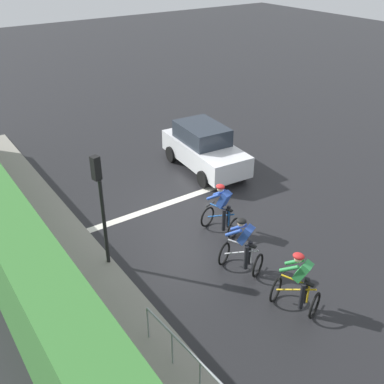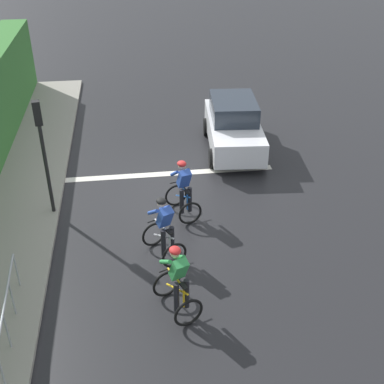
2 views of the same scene
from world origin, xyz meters
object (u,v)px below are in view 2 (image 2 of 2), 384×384
cyclist_second (164,230)px  cyclist_mid (183,191)px  cyclist_lead (178,283)px  traffic_light_near_crossing (42,142)px  car_white (233,126)px  pedestrian_railing_kerbside (8,307)px

cyclist_second → cyclist_mid: 1.91m
cyclist_lead → traffic_light_near_crossing: traffic_light_near_crossing is taller
cyclist_lead → car_white: size_ratio=0.39×
cyclist_lead → car_white: (-2.77, -7.69, 0.08)m
pedestrian_railing_kerbside → cyclist_mid: bearing=-135.4°
car_white → cyclist_mid: bearing=60.9°
cyclist_lead → pedestrian_railing_kerbside: bearing=3.6°
cyclist_second → car_white: size_ratio=0.39×
cyclist_second → car_white: car_white is taller
cyclist_lead → pedestrian_railing_kerbside: size_ratio=0.59×
cyclist_lead → cyclist_mid: 3.75m
cyclist_mid → car_white: size_ratio=0.39×
cyclist_lead → car_white: 8.17m
cyclist_lead → cyclist_mid: bearing=-98.5°
cyclist_second → traffic_light_near_crossing: traffic_light_near_crossing is taller
car_white → pedestrian_railing_kerbside: (6.19, 7.90, -0.11)m
cyclist_lead → car_white: car_white is taller
cyclist_second → cyclist_mid: bearing=-110.8°
cyclist_second → cyclist_mid: same height
cyclist_mid → pedestrian_railing_kerbside: cyclist_mid is taller
cyclist_second → cyclist_mid: size_ratio=1.00×
cyclist_mid → car_white: (-2.21, -3.98, 0.08)m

